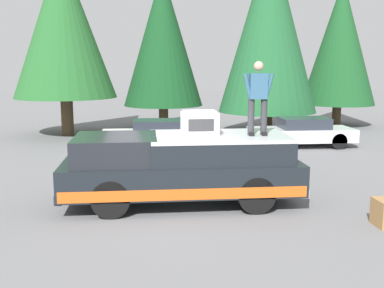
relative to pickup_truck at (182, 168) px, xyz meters
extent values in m
plane|color=slate|center=(-0.37, 0.39, -0.87)|extent=(90.00, 90.00, 0.00)
cube|color=black|center=(0.00, 0.01, -0.17)|extent=(2.00, 5.50, 0.70)
cube|color=#CC5619|center=(0.00, 0.01, -0.37)|extent=(2.01, 5.39, 0.24)
cube|color=black|center=(0.00, 1.52, 0.48)|extent=(1.84, 1.87, 0.60)
cube|color=black|center=(0.00, -0.87, 0.44)|extent=(1.92, 3.19, 0.52)
cube|color=#B7BABF|center=(0.00, -0.87, 0.74)|extent=(1.94, 3.19, 0.08)
cube|color=#232326|center=(0.00, 2.70, -0.44)|extent=(1.96, 0.16, 0.20)
cube|color=#B2B5BA|center=(0.00, -2.68, -0.44)|extent=(1.96, 0.16, 0.20)
cylinder|color=black|center=(-0.85, 1.60, -0.45)|extent=(0.30, 0.84, 0.84)
cylinder|color=black|center=(0.85, 1.60, -0.45)|extent=(0.30, 0.84, 0.84)
cylinder|color=black|center=(-0.85, -1.59, -0.45)|extent=(0.30, 0.84, 0.84)
cylinder|color=black|center=(0.85, -1.59, -0.45)|extent=(0.30, 0.84, 0.84)
cube|color=white|center=(0.07, -0.43, 1.04)|extent=(0.64, 0.84, 0.52)
cube|color=#2D2D30|center=(-0.26, -0.43, 1.04)|extent=(0.01, 0.59, 0.29)
cube|color=#99999E|center=(0.07, -0.43, 1.32)|extent=(0.58, 0.76, 0.04)
cylinder|color=#333338|center=(-0.17, -1.89, 1.20)|extent=(0.15, 0.15, 0.84)
cube|color=black|center=(-0.21, -1.89, 0.82)|extent=(0.26, 0.11, 0.08)
cylinder|color=#333338|center=(-0.17, -1.59, 1.20)|extent=(0.15, 0.15, 0.84)
cube|color=black|center=(-0.21, -1.59, 0.82)|extent=(0.26, 0.11, 0.08)
cube|color=#335B7A|center=(-0.17, -1.74, 1.91)|extent=(0.24, 0.40, 0.58)
sphere|color=tan|center=(-0.17, -1.74, 2.36)|extent=(0.22, 0.22, 0.22)
cylinder|color=#335B7A|center=(-0.20, -1.99, 1.91)|extent=(0.09, 0.23, 0.58)
cylinder|color=#335B7A|center=(-0.20, -1.50, 1.91)|extent=(0.09, 0.23, 0.58)
cube|color=silver|center=(7.25, -5.35, -0.38)|extent=(1.64, 4.10, 0.50)
cube|color=#282D38|center=(7.25, -5.45, 0.08)|extent=(1.31, 1.89, 0.42)
cylinder|color=black|center=(6.53, -4.08, -0.56)|extent=(0.20, 0.62, 0.62)
cylinder|color=black|center=(7.97, -4.08, -0.56)|extent=(0.20, 0.62, 0.62)
cylinder|color=black|center=(6.53, -6.62, -0.56)|extent=(0.20, 0.62, 0.62)
cylinder|color=black|center=(7.97, -6.62, -0.56)|extent=(0.20, 0.62, 0.62)
cube|color=white|center=(7.04, 0.45, -0.38)|extent=(1.64, 4.10, 0.50)
cube|color=#282D38|center=(7.04, 0.35, 0.08)|extent=(1.31, 1.89, 0.42)
cylinder|color=black|center=(6.32, 1.73, -0.56)|extent=(0.20, 0.62, 0.62)
cylinder|color=black|center=(7.76, 1.73, -0.56)|extent=(0.20, 0.62, 0.62)
cylinder|color=black|center=(6.32, -0.82, -0.56)|extent=(0.20, 0.62, 0.62)
cylinder|color=black|center=(7.76, -0.82, -0.56)|extent=(0.20, 0.62, 0.62)
cylinder|color=#4C3826|center=(13.17, -9.28, -0.30)|extent=(0.45, 0.45, 1.15)
cone|color=#194C23|center=(13.17, -9.28, 3.47)|extent=(3.78, 3.78, 6.39)
cylinder|color=#4C3826|center=(11.16, -4.95, -0.37)|extent=(0.55, 0.55, 1.01)
cone|color=#1E562D|center=(11.16, -4.95, 4.16)|extent=(4.60, 4.60, 8.04)
cylinder|color=#4C3826|center=(12.86, -0.08, -0.27)|extent=(0.47, 0.47, 1.20)
cone|color=#14421E|center=(12.86, -0.08, 3.60)|extent=(3.93, 3.93, 6.54)
cylinder|color=#4C3826|center=(11.27, 4.43, 0.00)|extent=(0.55, 0.55, 1.74)
cone|color=#235B28|center=(11.27, 4.43, 4.13)|extent=(4.61, 4.61, 6.51)
camera|label=1|loc=(-10.68, 0.82, 2.42)|focal=43.77mm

